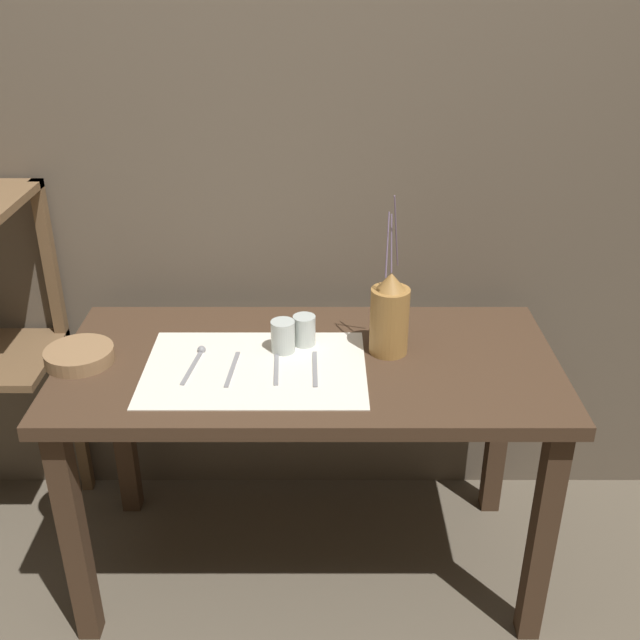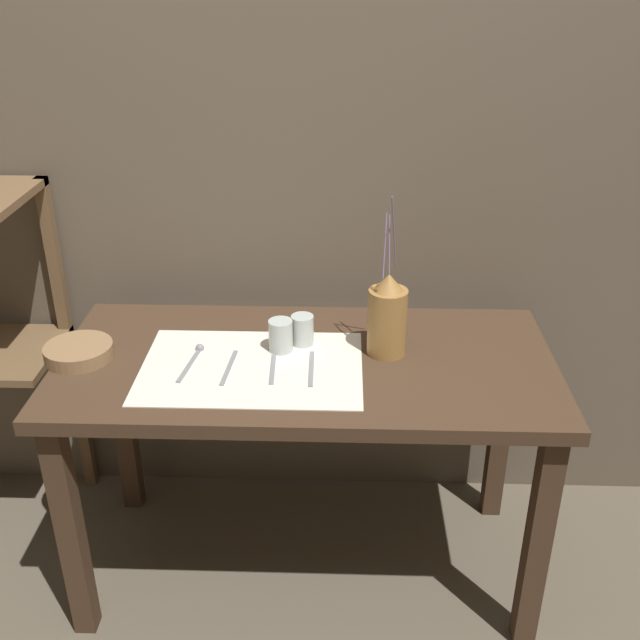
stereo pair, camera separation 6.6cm
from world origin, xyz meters
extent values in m
plane|color=brown|center=(0.00, 0.00, 0.00)|extent=(12.00, 12.00, 0.00)
cube|color=brown|center=(0.00, 0.44, 1.20)|extent=(7.00, 0.06, 2.40)
cube|color=#422D1E|center=(0.00, 0.00, 0.73)|extent=(1.37, 0.66, 0.04)
cube|color=#422D1E|center=(-0.62, -0.27, 0.35)|extent=(0.06, 0.06, 0.71)
cube|color=#422D1E|center=(0.62, -0.27, 0.35)|extent=(0.06, 0.06, 0.71)
cube|color=#422D1E|center=(-0.62, 0.27, 0.35)|extent=(0.06, 0.06, 0.71)
cube|color=#422D1E|center=(0.62, 0.27, 0.35)|extent=(0.06, 0.06, 0.71)
cube|color=brown|center=(-0.81, 0.37, 0.57)|extent=(0.04, 0.04, 1.15)
cube|color=silver|center=(-0.14, -0.05, 0.75)|extent=(0.59, 0.41, 0.00)
cylinder|color=olive|center=(0.22, 0.04, 0.84)|extent=(0.11, 0.11, 0.19)
cone|color=olive|center=(0.22, 0.04, 0.96)|extent=(0.08, 0.08, 0.05)
cylinder|color=slate|center=(0.21, 0.03, 1.07)|extent=(0.01, 0.04, 0.17)
cylinder|color=slate|center=(0.23, 0.06, 1.10)|extent=(0.03, 0.06, 0.21)
cylinder|color=slate|center=(0.22, 0.06, 1.06)|extent=(0.01, 0.04, 0.15)
cylinder|color=slate|center=(0.21, 0.03, 1.05)|extent=(0.01, 0.01, 0.12)
cylinder|color=#8E6B47|center=(-0.62, -0.02, 0.77)|extent=(0.19, 0.19, 0.04)
cylinder|color=#B7C1BC|center=(-0.07, 0.04, 0.80)|extent=(0.07, 0.07, 0.09)
cylinder|color=#B7C1BC|center=(-0.01, 0.08, 0.79)|extent=(0.06, 0.06, 0.09)
cube|color=gray|center=(-0.31, -0.05, 0.75)|extent=(0.04, 0.18, 0.00)
sphere|color=gray|center=(-0.30, 0.04, 0.76)|extent=(0.02, 0.02, 0.02)
cube|color=gray|center=(-0.20, -0.06, 0.75)|extent=(0.03, 0.18, 0.00)
cube|color=gray|center=(-0.09, -0.05, 0.75)|extent=(0.02, 0.18, 0.00)
cube|color=gray|center=(0.02, -0.06, 0.75)|extent=(0.02, 0.18, 0.00)
camera|label=1|loc=(0.03, -1.79, 1.77)|focal=42.00mm
camera|label=2|loc=(0.10, -1.79, 1.77)|focal=42.00mm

